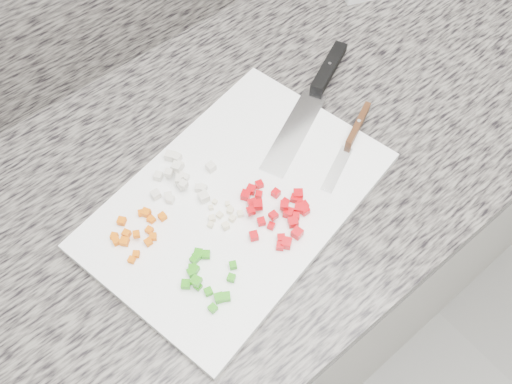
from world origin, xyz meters
The scene contains 10 objects.
cabinet centered at (0.00, 1.44, 0.43)m, with size 3.92×0.62×0.86m, color silver.
countertop centered at (0.00, 1.44, 0.88)m, with size 3.96×0.64×0.04m, color #656059.
cutting_board centered at (-0.09, 1.38, 0.91)m, with size 0.44×0.29×0.01m, color white.
carrot_pile centered at (-0.24, 1.43, 0.92)m, with size 0.08×0.07×0.02m.
onion_pile centered at (-0.14, 1.46, 0.92)m, with size 0.11×0.11×0.02m.
green_pepper_pile centered at (-0.21, 1.31, 0.92)m, with size 0.08×0.09×0.02m.
red_pepper_pile centered at (-0.07, 1.32, 0.92)m, with size 0.11×0.12×0.02m.
garlic_pile centered at (-0.13, 1.37, 0.92)m, with size 0.05×0.05×0.01m.
chef_knife centered at (0.14, 1.46, 0.92)m, with size 0.28×0.15×0.02m.
paring_knife centered at (0.12, 1.35, 0.92)m, with size 0.17×0.09×0.02m.
Camera 1 is at (-0.35, 1.03, 1.64)m, focal length 40.00 mm.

